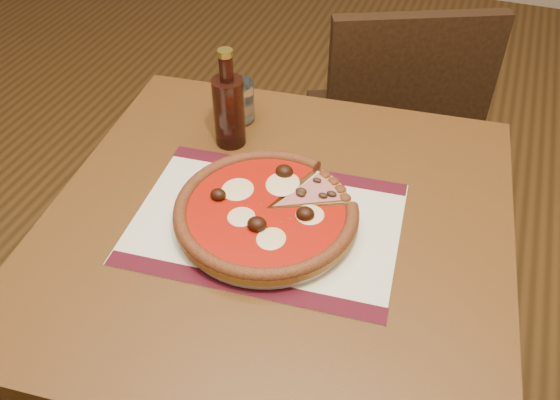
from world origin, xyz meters
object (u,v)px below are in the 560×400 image
(pizza, at_px, (266,210))
(bottle, at_px, (229,108))
(table, at_px, (276,259))
(water_glass, at_px, (237,101))
(chair_far, at_px, (392,125))
(plate, at_px, (266,218))

(pizza, distance_m, bottle, 0.25)
(table, height_order, water_glass, water_glass)
(table, relative_size, pizza, 2.78)
(chair_far, distance_m, bottle, 0.67)
(pizza, bearing_deg, bottle, 127.85)
(pizza, distance_m, water_glass, 0.32)
(chair_far, relative_size, pizza, 2.79)
(plate, distance_m, bottle, 0.25)
(bottle, bearing_deg, pizza, -52.15)
(table, relative_size, water_glass, 10.21)
(chair_far, relative_size, plate, 2.94)
(table, distance_m, pizza, 0.13)
(chair_far, xyz_separation_m, plate, (-0.10, -0.72, 0.26))
(table, xyz_separation_m, bottle, (-0.16, 0.18, 0.18))
(chair_far, bearing_deg, water_glass, 34.71)
(table, distance_m, plate, 0.11)
(table, distance_m, bottle, 0.30)
(water_glass, bearing_deg, plate, -58.35)
(table, bearing_deg, plate, -137.72)
(chair_far, relative_size, water_glass, 10.25)
(plate, height_order, water_glass, water_glass)
(plate, xyz_separation_m, pizza, (-0.00, -0.00, 0.02))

